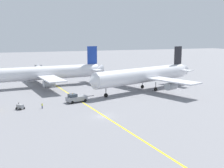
{
  "coord_description": "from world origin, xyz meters",
  "views": [
    {
      "loc": [
        -24.25,
        -66.19,
        20.4
      ],
      "look_at": [
        12.16,
        22.93,
        4.0
      ],
      "focal_mm": 45.95,
      "sensor_mm": 36.0,
      "label": 1
    }
  ],
  "objects_px": {
    "pushback_tug": "(76,98)",
    "jet_bridge": "(38,69)",
    "airliner_being_pushed": "(144,75)",
    "ground_crew_wing_walker_right": "(42,106)",
    "airliner_at_gate_left": "(39,74)",
    "gse_gpu_cart_small": "(20,107)"
  },
  "relations": [
    {
      "from": "ground_crew_wing_walker_right",
      "to": "airliner_being_pushed",
      "type": "bearing_deg",
      "value": 17.98
    },
    {
      "from": "pushback_tug",
      "to": "gse_gpu_cart_small",
      "type": "distance_m",
      "value": 16.96
    },
    {
      "from": "airliner_at_gate_left",
      "to": "pushback_tug",
      "type": "bearing_deg",
      "value": -78.18
    },
    {
      "from": "airliner_at_gate_left",
      "to": "gse_gpu_cart_small",
      "type": "bearing_deg",
      "value": -106.28
    },
    {
      "from": "pushback_tug",
      "to": "jet_bridge",
      "type": "height_order",
      "value": "jet_bridge"
    },
    {
      "from": "pushback_tug",
      "to": "jet_bridge",
      "type": "relative_size",
      "value": 0.54
    },
    {
      "from": "airliner_being_pushed",
      "to": "jet_bridge",
      "type": "relative_size",
      "value": 2.78
    },
    {
      "from": "gse_gpu_cart_small",
      "to": "ground_crew_wing_walker_right",
      "type": "height_order",
      "value": "gse_gpu_cart_small"
    },
    {
      "from": "jet_bridge",
      "to": "airliner_at_gate_left",
      "type": "bearing_deg",
      "value": -97.0
    },
    {
      "from": "pushback_tug",
      "to": "ground_crew_wing_walker_right",
      "type": "bearing_deg",
      "value": -160.06
    },
    {
      "from": "pushback_tug",
      "to": "airliner_being_pushed",
      "type": "bearing_deg",
      "value": 17.22
    },
    {
      "from": "airliner_being_pushed",
      "to": "gse_gpu_cart_small",
      "type": "relative_size",
      "value": 18.5
    },
    {
      "from": "airliner_being_pushed",
      "to": "jet_bridge",
      "type": "distance_m",
      "value": 58.75
    },
    {
      "from": "pushback_tug",
      "to": "ground_crew_wing_walker_right",
      "type": "height_order",
      "value": "pushback_tug"
    },
    {
      "from": "airliner_being_pushed",
      "to": "pushback_tug",
      "type": "height_order",
      "value": "airliner_being_pushed"
    },
    {
      "from": "ground_crew_wing_walker_right",
      "to": "pushback_tug",
      "type": "bearing_deg",
      "value": 19.94
    },
    {
      "from": "airliner_at_gate_left",
      "to": "airliner_being_pushed",
      "type": "bearing_deg",
      "value": -33.29
    },
    {
      "from": "airliner_being_pushed",
      "to": "ground_crew_wing_walker_right",
      "type": "relative_size",
      "value": 30.44
    },
    {
      "from": "pushback_tug",
      "to": "airliner_at_gate_left",
      "type": "bearing_deg",
      "value": 101.82
    },
    {
      "from": "airliner_at_gate_left",
      "to": "airliner_being_pushed",
      "type": "xyz_separation_m",
      "value": [
        35.12,
        -23.06,
        0.41
      ]
    },
    {
      "from": "pushback_tug",
      "to": "jet_bridge",
      "type": "xyz_separation_m",
      "value": [
        -3.45,
        58.12,
        2.78
      ]
    },
    {
      "from": "ground_crew_wing_walker_right",
      "to": "jet_bridge",
      "type": "height_order",
      "value": "jet_bridge"
    }
  ]
}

